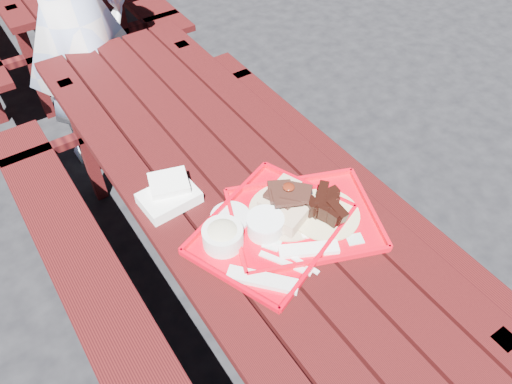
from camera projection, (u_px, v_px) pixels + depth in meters
The scene contains 6 objects.
ground at pixel (238, 291), 2.38m from camera, with size 60.00×60.00×0.00m, color black.
picnic_table_near at pixel (235, 214), 1.97m from camera, with size 1.41×2.40×0.75m.
near_tray at pixel (265, 222), 1.64m from camera, with size 0.60×0.54×0.16m.
far_tray at pixel (302, 220), 1.67m from camera, with size 0.58×0.52×0.08m.
white_cloth at pixel (169, 194), 1.74m from camera, with size 0.20×0.17×0.08m.
person at pixel (71, 16), 2.45m from camera, with size 0.63×0.41×1.73m, color #B4C8FA.
Camera 1 is at (-0.65, -1.12, 2.05)m, focal length 35.00 mm.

